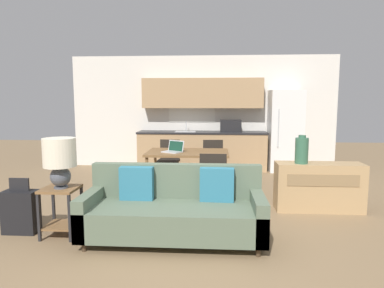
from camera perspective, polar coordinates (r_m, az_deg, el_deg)
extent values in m
plane|color=#7F6647|center=(4.09, -0.75, -16.00)|extent=(20.00, 20.00, 0.00)
cube|color=silver|center=(8.39, 1.78, 5.35)|extent=(6.40, 0.06, 2.70)
cube|color=white|center=(8.37, -0.01, 6.76)|extent=(1.13, 0.01, 0.91)
cube|color=tan|center=(8.13, 1.66, -1.21)|extent=(2.99, 0.62, 0.86)
cube|color=#232326|center=(8.08, 1.68, 1.94)|extent=(3.02, 0.65, 0.04)
cube|color=#B2B5B7|center=(8.05, -1.09, 2.09)|extent=(0.48, 0.36, 0.01)
cylinder|color=#B7BABC|center=(8.21, -0.99, 3.01)|extent=(0.02, 0.02, 0.24)
cube|color=tan|center=(8.19, 1.74, 8.46)|extent=(2.84, 0.34, 0.70)
cube|color=black|center=(8.02, 6.44, 3.01)|extent=(0.48, 0.36, 0.28)
cube|color=white|center=(8.19, 15.26, 2.12)|extent=(0.74, 0.67, 1.86)
cylinder|color=silver|center=(7.79, 14.21, 2.60)|extent=(0.02, 0.02, 0.84)
cube|color=brown|center=(6.03, -0.72, -1.45)|extent=(1.42, 0.91, 0.04)
cylinder|color=brown|center=(5.80, -7.49, -5.52)|extent=(0.05, 0.05, 0.69)
cylinder|color=brown|center=(5.69, 5.56, -5.74)|extent=(0.05, 0.05, 0.69)
cylinder|color=brown|center=(6.56, -6.14, -4.03)|extent=(0.05, 0.05, 0.69)
cylinder|color=brown|center=(6.46, 5.36, -4.18)|extent=(0.05, 0.05, 0.69)
cylinder|color=#3D2D1E|center=(4.02, -17.52, -15.99)|extent=(0.05, 0.05, 0.10)
cylinder|color=#3D2D1E|center=(3.80, 10.99, -17.20)|extent=(0.05, 0.05, 0.10)
cylinder|color=#3D2D1E|center=(4.58, -14.55, -12.98)|extent=(0.05, 0.05, 0.10)
cylinder|color=#3D2D1E|center=(4.39, 9.93, -13.78)|extent=(0.05, 0.05, 0.10)
cube|color=#566651|center=(4.02, -3.14, -12.42)|extent=(2.06, 0.80, 0.33)
cube|color=#566651|center=(4.27, -2.62, -8.28)|extent=(2.06, 0.14, 0.75)
cube|color=#566651|center=(4.22, -16.45, -10.75)|extent=(0.14, 0.80, 0.47)
cube|color=#566651|center=(4.00, 10.94, -11.58)|extent=(0.14, 0.80, 0.47)
cube|color=teal|center=(4.18, -9.22, -6.50)|extent=(0.40, 0.13, 0.40)
cube|color=teal|center=(4.08, 4.18, -6.78)|extent=(0.41, 0.14, 0.40)
cube|color=brown|center=(4.38, -21.12, -6.99)|extent=(0.41, 0.41, 0.03)
cube|color=brown|center=(4.50, -20.86, -12.51)|extent=(0.36, 0.36, 0.02)
cube|color=#232326|center=(4.38, -24.18, -11.15)|extent=(0.03, 0.03, 0.56)
cube|color=#232326|center=(4.23, -19.71, -11.61)|extent=(0.03, 0.03, 0.56)
cube|color=#232326|center=(4.69, -22.06, -9.85)|extent=(0.03, 0.03, 0.56)
cube|color=#232326|center=(4.55, -17.85, -10.20)|extent=(0.03, 0.03, 0.56)
cylinder|color=#4C515B|center=(4.35, -20.98, -6.73)|extent=(0.16, 0.16, 0.02)
sphere|color=#4C515B|center=(4.32, -21.06, -5.08)|extent=(0.24, 0.24, 0.24)
cylinder|color=beige|center=(4.27, -21.23, -1.31)|extent=(0.38, 0.38, 0.34)
cube|color=tan|center=(5.41, 20.36, -6.71)|extent=(1.25, 0.39, 0.71)
cube|color=olive|center=(5.20, 21.05, -5.70)|extent=(1.00, 0.01, 0.17)
cylinder|color=#336047|center=(5.21, 17.81, -1.07)|extent=(0.19, 0.19, 0.37)
cylinder|color=#336047|center=(5.18, 17.89, 1.20)|extent=(0.10, 0.10, 0.04)
cube|color=black|center=(6.75, 3.63, -2.99)|extent=(0.45, 0.45, 0.04)
cube|color=black|center=(6.91, 3.51, -0.94)|extent=(0.40, 0.06, 0.39)
cylinder|color=black|center=(6.61, 2.26, -5.15)|extent=(0.03, 0.03, 0.41)
cylinder|color=black|center=(6.64, 5.20, -5.13)|extent=(0.03, 0.03, 0.41)
cylinder|color=black|center=(6.95, 2.10, -4.56)|extent=(0.03, 0.03, 0.41)
cylinder|color=black|center=(6.97, 4.90, -4.54)|extent=(0.03, 0.03, 0.41)
cube|color=black|center=(6.81, -4.07, -2.89)|extent=(0.46, 0.46, 0.04)
cube|color=black|center=(6.97, -3.70, -0.87)|extent=(0.40, 0.07, 0.39)
cylinder|color=black|center=(6.74, -5.80, -4.96)|extent=(0.03, 0.03, 0.41)
cylinder|color=black|center=(6.66, -2.97, -5.08)|extent=(0.03, 0.03, 0.41)
cylinder|color=black|center=(7.06, -5.07, -4.39)|extent=(0.03, 0.03, 0.41)
cylinder|color=black|center=(6.98, -2.36, -4.50)|extent=(0.03, 0.03, 0.41)
cube|color=black|center=(5.32, 3.56, -5.74)|extent=(0.43, 0.43, 0.04)
cube|color=black|center=(5.08, 3.52, -3.84)|extent=(0.40, 0.04, 0.39)
cylinder|color=black|center=(5.54, 5.37, -7.62)|extent=(0.03, 0.03, 0.41)
cylinder|color=black|center=(5.54, 1.82, -7.56)|extent=(0.03, 0.03, 0.41)
cylinder|color=black|center=(5.21, 5.38, -8.56)|extent=(0.03, 0.03, 0.41)
cylinder|color=black|center=(5.22, 1.60, -8.51)|extent=(0.03, 0.03, 0.41)
cube|color=#B7BABC|center=(5.92, -3.34, -1.33)|extent=(0.39, 0.35, 0.02)
cube|color=#B7BABC|center=(6.00, -2.66, -0.33)|extent=(0.30, 0.21, 0.20)
cube|color=#143828|center=(6.00, -2.71, -0.34)|extent=(0.27, 0.18, 0.17)
cube|color=black|center=(4.76, -26.62, -10.07)|extent=(0.41, 0.22, 0.53)
cube|color=black|center=(4.67, -26.85, -6.04)|extent=(0.24, 0.02, 0.16)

